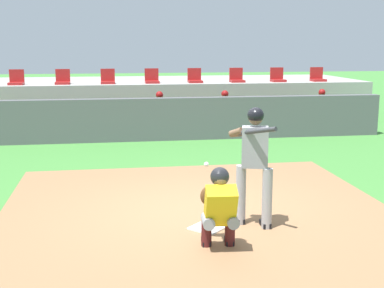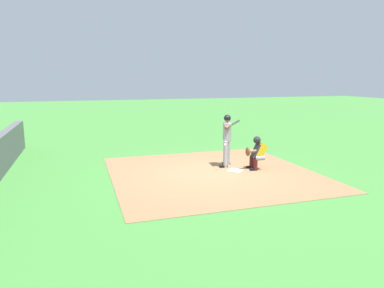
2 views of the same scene
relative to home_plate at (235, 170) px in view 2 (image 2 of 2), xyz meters
The scene contains 5 objects.
ground_plane 0.80m from the home_plate, 90.00° to the left, with size 80.00×80.00×0.00m, color #428438.
dirt_infield 0.80m from the home_plate, 90.00° to the left, with size 6.40×6.40×0.01m, color #936B47.
home_plate is the anchor object (origin of this frame).
batter_at_plate 1.23m from the home_plate, ahead, with size 0.61×0.84×1.80m.
catcher_crouched 0.96m from the home_plate, 89.46° to the right, with size 0.50×1.50×1.13m.
Camera 2 is at (-10.25, 4.01, 3.02)m, focal length 32.89 mm.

